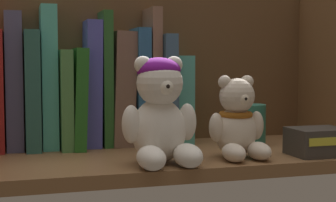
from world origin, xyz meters
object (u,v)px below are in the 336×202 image
object	(u,v)px
book_3	(32,90)
book_11	(150,77)
book_6	(77,98)
book_10	(138,87)
small_product_box	(318,142)
book_9	(121,89)
pillar_candle	(250,125)
teddy_bear_smaller	(237,123)
book_8	(105,79)
book_2	(14,81)
book_12	(162,89)
teddy_bear_larger	(160,113)
book_13	(177,99)
book_4	(48,78)
book_5	(64,99)
book_7	(91,84)

from	to	relation	value
book_3	book_11	distance (cm)	21.03
book_6	book_10	xyz separation A→B (cm)	(11.02, 0.00, 1.81)
book_6	small_product_box	size ratio (longest dim) A/B	1.96
book_3	book_6	xyz separation A→B (cm)	(7.63, 0.00, -1.45)
book_9	pillar_candle	world-z (taller)	book_9
book_3	teddy_bear_smaller	bearing A→B (deg)	-31.28
book_8	book_10	size ratio (longest dim) A/B	1.14
book_6	book_2	bearing A→B (deg)	-180.00
book_12	teddy_bear_larger	world-z (taller)	book_12
book_2	book_8	world-z (taller)	book_8
book_12	small_product_box	world-z (taller)	book_12
book_13	book_4	bearing A→B (deg)	180.00
book_9	book_12	size ratio (longest dim) A/B	1.02
book_5	book_6	xyz separation A→B (cm)	(2.25, 0.00, 0.14)
book_11	book_9	bearing A→B (deg)	180.00
book_7	book_10	size ratio (longest dim) A/B	1.06
book_6	teddy_bear_larger	bearing A→B (deg)	-63.78
book_10	teddy_bear_larger	bearing A→B (deg)	-93.83
teddy_bear_smaller	small_product_box	bearing A→B (deg)	-7.52
book_3	book_8	bearing A→B (deg)	0.00
book_5	book_6	world-z (taller)	book_6
small_product_box	book_5	bearing A→B (deg)	152.13
book_4	teddy_bear_smaller	distance (cm)	33.54
book_6	book_9	world-z (taller)	book_9
book_5	book_6	size ratio (longest dim) A/B	0.98
book_5	book_10	xyz separation A→B (cm)	(13.27, 0.00, 1.95)
book_4	book_6	bearing A→B (deg)	0.00
book_8	book_11	xyz separation A→B (cm)	(8.34, 0.00, 0.37)
book_2	book_12	size ratio (longest dim) A/B	1.17
book_8	book_12	xyz separation A→B (cm)	(10.59, -0.00, -1.96)
book_9	book_7	bearing A→B (deg)	180.00
book_6	teddy_bear_larger	xyz separation A→B (cm)	(9.70, -19.70, -1.11)
book_11	book_13	bearing A→B (deg)	0.00
book_5	book_2	bearing A→B (deg)	180.00
book_6	book_7	distance (cm)	3.53
book_2	book_6	distance (cm)	10.91
book_6	book_13	bearing A→B (deg)	-0.00
book_9	book_11	bearing A→B (deg)	-0.00
book_7	book_5	bearing A→B (deg)	-180.00
book_10	teddy_bear_smaller	size ratio (longest dim) A/B	1.62
book_7	small_product_box	world-z (taller)	book_7
book_9	book_12	bearing A→B (deg)	-0.00
book_3	book_7	distance (cm)	10.23
book_2	teddy_bear_larger	xyz separation A→B (cm)	(20.20, -19.70, -4.09)
book_3	teddy_bear_larger	size ratio (longest dim) A/B	1.28
book_5	book_11	world-z (taller)	book_11
book_5	book_4	bearing A→B (deg)	180.00
book_10	book_11	world-z (taller)	book_11
book_7	book_11	world-z (taller)	book_11
book_7	teddy_bear_larger	xyz separation A→B (cm)	(7.14, -19.70, -3.54)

